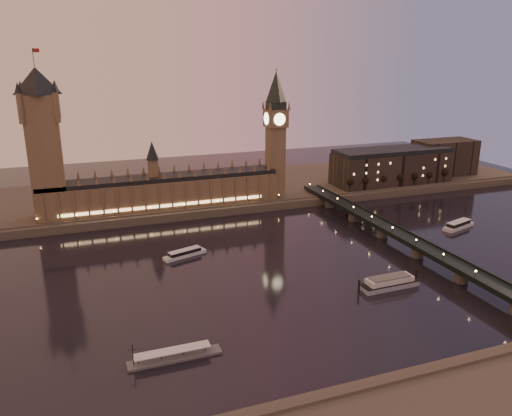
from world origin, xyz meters
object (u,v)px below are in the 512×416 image
Objects in this scene: cruise_boat_b at (459,225)px; pontoon_pier at (174,357)px; cruise_boat_a at (185,253)px; moored_barge at (389,282)px.

pontoon_pier is (-224.47, -90.62, -1.24)m from cruise_boat_b.
cruise_boat_a is at bearing 158.44° from cruise_boat_b.
cruise_boat_a is 0.73× the size of pontoon_pier.
cruise_boat_b is 0.79× the size of moored_barge.
moored_barge is at bearing -164.89° from cruise_boat_b.
moored_barge is at bearing -58.35° from cruise_boat_a.
cruise_boat_b is 121.79m from moored_barge.
cruise_boat_b is 0.77× the size of pontoon_pier.
moored_barge is 124.02m from pontoon_pier.
cruise_boat_a is 197.43m from cruise_boat_b.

